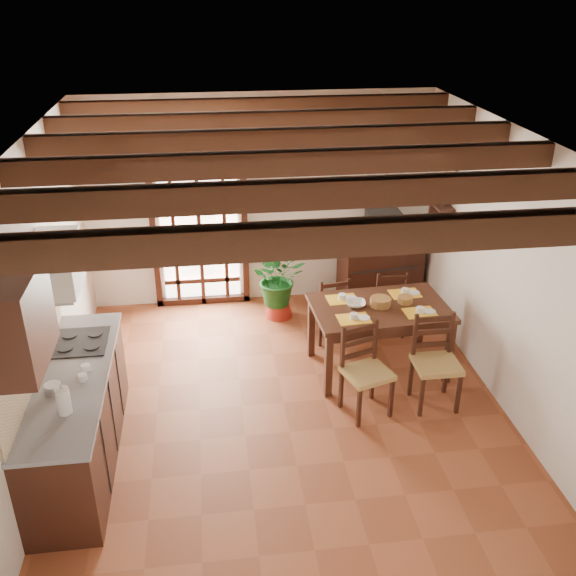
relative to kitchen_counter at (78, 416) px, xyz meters
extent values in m
plane|color=brown|center=(1.96, 0.60, -0.47)|extent=(5.00, 5.00, 0.00)
cube|color=silver|center=(1.96, 3.10, 0.93)|extent=(4.50, 0.02, 2.80)
cube|color=silver|center=(1.96, -1.90, 0.93)|extent=(4.50, 0.02, 2.80)
cube|color=silver|center=(-0.29, 0.60, 0.93)|extent=(0.02, 5.00, 2.80)
cube|color=silver|center=(4.21, 0.60, 0.93)|extent=(0.02, 5.00, 2.80)
cube|color=white|center=(1.96, 0.60, 2.33)|extent=(4.50, 5.00, 0.02)
cube|color=black|center=(1.96, -1.50, 2.22)|extent=(4.50, 0.14, 0.20)
cube|color=black|center=(1.96, -0.66, 2.22)|extent=(4.50, 0.14, 0.20)
cube|color=black|center=(1.96, 0.18, 2.22)|extent=(4.50, 0.14, 0.20)
cube|color=black|center=(1.96, 1.02, 2.22)|extent=(4.50, 0.14, 0.20)
cube|color=black|center=(1.96, 1.86, 2.22)|extent=(4.50, 0.14, 0.20)
cube|color=black|center=(1.96, 2.70, 2.22)|extent=(4.50, 0.14, 0.20)
cube|color=white|center=(1.16, 3.09, 0.63)|extent=(1.01, 0.02, 2.11)
cube|color=black|center=(1.16, 3.04, 1.77)|extent=(1.26, 0.10, 0.08)
cube|color=black|center=(0.57, 3.04, 0.63)|extent=(0.08, 0.10, 2.28)
cube|color=black|center=(1.75, 3.04, 0.63)|extent=(0.08, 0.10, 2.28)
cube|color=black|center=(1.16, 3.02, 0.63)|extent=(1.01, 0.03, 2.02)
cube|color=black|center=(0.01, 0.00, -0.03)|extent=(0.60, 2.20, 0.88)
cube|color=slate|center=(0.01, 0.00, 0.43)|extent=(0.64, 2.25, 0.04)
cube|color=tan|center=(-0.28, 0.00, 0.66)|extent=(0.02, 2.20, 0.50)
cube|color=black|center=(-0.12, -0.70, 1.38)|extent=(0.35, 0.80, 0.70)
cube|color=white|center=(-0.09, 0.55, 1.28)|extent=(0.38, 0.60, 0.50)
cube|color=silver|center=(-0.09, 0.55, 1.01)|extent=(0.32, 0.55, 0.04)
cube|color=black|center=(0.01, 0.55, 0.45)|extent=(0.50, 0.55, 0.02)
cylinder|color=white|center=(0.06, -0.55, 0.56)|extent=(0.11, 0.11, 0.24)
cylinder|color=silver|center=(-0.09, -0.25, 0.48)|extent=(0.14, 0.14, 0.10)
cube|color=#3B1E13|center=(3.09, 1.13, 0.30)|extent=(1.53, 1.03, 0.05)
cube|color=#3B1E13|center=(3.09, 1.13, 0.22)|extent=(1.38, 0.93, 0.11)
cube|color=#3B1E13|center=(3.74, 1.58, -0.10)|extent=(0.08, 0.08, 0.75)
cube|color=#3B1E13|center=(2.39, 1.50, -0.10)|extent=(0.08, 0.08, 0.75)
cube|color=#3B1E13|center=(3.79, 0.76, -0.10)|extent=(0.08, 0.08, 0.75)
cube|color=#3B1E13|center=(2.44, 0.68, -0.10)|extent=(0.08, 0.08, 0.75)
cube|color=#AD8A4A|center=(2.77, 0.34, 0.00)|extent=(0.55, 0.53, 0.05)
cube|color=black|center=(2.71, 0.51, 0.24)|extent=(0.43, 0.17, 0.48)
cube|color=black|center=(2.77, 0.34, -0.24)|extent=(0.52, 0.51, 0.47)
cube|color=#AD8A4A|center=(3.51, 0.38, 0.01)|extent=(0.46, 0.43, 0.05)
cube|color=black|center=(3.51, 0.56, 0.26)|extent=(0.45, 0.04, 0.50)
cube|color=black|center=(3.51, 0.38, -0.23)|extent=(0.43, 0.41, 0.49)
cube|color=#AD8A4A|center=(2.68, 1.87, -0.05)|extent=(0.45, 0.44, 0.05)
cube|color=black|center=(2.71, 1.72, 0.17)|extent=(0.40, 0.10, 0.43)
cube|color=black|center=(2.68, 1.87, -0.26)|extent=(0.43, 0.42, 0.42)
cube|color=#AD8A4A|center=(3.42, 1.92, -0.03)|extent=(0.42, 0.40, 0.05)
cube|color=black|center=(3.41, 1.75, 0.19)|extent=(0.41, 0.04, 0.45)
cube|color=black|center=(3.42, 1.92, -0.25)|extent=(0.40, 0.38, 0.44)
cube|color=yellow|center=(2.72, 0.90, 0.37)|extent=(0.34, 0.25, 0.01)
cube|color=yellow|center=(3.46, 0.90, 0.37)|extent=(0.34, 0.25, 0.01)
cube|color=yellow|center=(2.72, 1.36, 0.37)|extent=(0.34, 0.25, 0.01)
cube|color=yellow|center=(3.46, 1.36, 0.37)|extent=(0.34, 0.25, 0.01)
cylinder|color=olive|center=(3.09, 1.13, 0.42)|extent=(0.23, 0.23, 0.09)
imported|color=white|center=(2.83, 1.16, 0.35)|extent=(0.24, 0.24, 0.05)
cube|color=black|center=(3.56, 2.83, -0.01)|extent=(1.12, 0.59, 0.92)
cube|color=black|center=(3.56, 2.83, 0.64)|extent=(0.43, 0.39, 0.37)
cube|color=black|center=(3.56, 2.63, 0.64)|extent=(0.35, 0.02, 0.27)
cube|color=white|center=(3.46, 3.08, 1.28)|extent=(0.25, 0.03, 0.32)
cone|color=maroon|center=(2.14, 2.52, -0.36)|extent=(0.36, 0.36, 0.22)
imported|color=#144C19|center=(2.14, 2.52, 0.10)|extent=(1.80, 1.56, 1.94)
cube|color=black|center=(4.10, 2.20, 1.08)|extent=(0.20, 0.42, 0.03)
cube|color=black|center=(4.10, 2.03, 0.99)|extent=(0.18, 0.03, 0.18)
cube|color=black|center=(4.10, 2.37, 0.99)|extent=(0.18, 0.03, 0.18)
imported|color=#B2BFB2|center=(4.10, 2.20, 1.18)|extent=(0.15, 0.15, 0.15)
sphere|color=yellow|center=(4.10, 2.20, 1.39)|extent=(0.14, 0.14, 0.14)
cylinder|color=#144C19|center=(4.10, 2.20, 1.24)|extent=(0.01, 0.01, 0.28)
cube|color=brown|center=(4.18, 2.20, 1.58)|extent=(0.03, 0.32, 0.32)
cube|color=#C3B292|center=(4.17, 2.20, 1.58)|extent=(0.01, 0.26, 0.26)
cylinder|color=black|center=(3.09, 1.23, 1.98)|extent=(0.01, 0.01, 0.70)
cone|color=#FFE9CD|center=(3.09, 1.23, 1.61)|extent=(0.36, 0.36, 0.14)
sphere|color=#FFD88C|center=(3.09, 1.23, 1.53)|extent=(0.09, 0.09, 0.09)
camera|label=1|loc=(1.27, -4.91, 3.59)|focal=40.00mm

